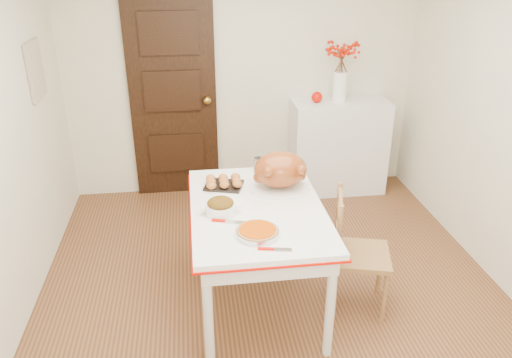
{
  "coord_description": "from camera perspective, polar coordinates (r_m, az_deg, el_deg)",
  "views": [
    {
      "loc": [
        -0.54,
        -2.91,
        2.38
      ],
      "look_at": [
        -0.13,
        0.07,
        0.97
      ],
      "focal_mm": 34.97,
      "sensor_mm": 36.0,
      "label": 1
    }
  ],
  "objects": [
    {
      "name": "berry_vase",
      "position": [
        5.04,
        9.7,
        12.1
      ],
      "size": [
        0.32,
        0.32,
        0.62
      ],
      "primitive_type": null,
      "color": "white",
      "rests_on": "sideboard"
    },
    {
      "name": "drinking_glass",
      "position": [
        3.85,
        0.27,
        1.63
      ],
      "size": [
        0.08,
        0.08,
        0.12
      ],
      "primitive_type": "cylinder",
      "rotation": [
        0.0,
        0.0,
        -0.29
      ],
      "color": "white",
      "rests_on": "kitchen_table"
    },
    {
      "name": "floor",
      "position": [
        3.8,
        2.15,
        -13.77
      ],
      "size": [
        3.5,
        4.0,
        0.0
      ],
      "primitive_type": "cube",
      "color": "#472918",
      "rests_on": "ground"
    },
    {
      "name": "kitchen_table",
      "position": [
        3.57,
        0.11,
        -8.77
      ],
      "size": [
        0.91,
        1.32,
        0.79
      ],
      "primitive_type": null,
      "color": "white",
      "rests_on": "floor"
    },
    {
      "name": "wall_back",
      "position": [
        5.07,
        -1.54,
        12.14
      ],
      "size": [
        3.5,
        0.0,
        2.5
      ],
      "primitive_type": "cube",
      "color": "beige",
      "rests_on": "ground"
    },
    {
      "name": "stuffing_dish",
      "position": [
        3.26,
        -4.08,
        -3.13
      ],
      "size": [
        0.31,
        0.27,
        0.1
      ],
      "primitive_type": null,
      "rotation": [
        0.0,
        0.0,
        -0.31
      ],
      "color": "#462F0B",
      "rests_on": "kitchen_table"
    },
    {
      "name": "sideboard",
      "position": [
        5.28,
        9.35,
        3.66
      ],
      "size": [
        0.97,
        0.43,
        0.97
      ],
      "primitive_type": "cube",
      "color": "silver",
      "rests_on": "floor"
    },
    {
      "name": "pie_server",
      "position": [
        2.9,
        2.16,
        -8.02
      ],
      "size": [
        0.2,
        0.09,
        0.01
      ],
      "primitive_type": null,
      "rotation": [
        0.0,
        0.0,
        -0.2
      ],
      "color": "silver",
      "rests_on": "kitchen_table"
    },
    {
      "name": "door_back",
      "position": [
        5.07,
        -9.46,
        9.24
      ],
      "size": [
        0.85,
        0.06,
        2.06
      ],
      "primitive_type": "cube",
      "color": "black",
      "rests_on": "ground"
    },
    {
      "name": "pumpkin_pie",
      "position": [
        3.03,
        0.17,
        -5.99
      ],
      "size": [
        0.32,
        0.32,
        0.05
      ],
      "primitive_type": "cylinder",
      "rotation": [
        0.0,
        0.0,
        -0.26
      ],
      "color": "#B64100",
      "rests_on": "kitchen_table"
    },
    {
      "name": "photo_board",
      "position": [
        4.37,
        -23.92,
        11.32
      ],
      "size": [
        0.03,
        0.35,
        0.45
      ],
      "primitive_type": "cube",
      "color": "beige",
      "rests_on": "ground"
    },
    {
      "name": "apple",
      "position": [
        5.04,
        6.98,
        9.27
      ],
      "size": [
        0.11,
        0.11,
        0.11
      ],
      "primitive_type": "sphere",
      "color": "#CA0A00",
      "rests_on": "sideboard"
    },
    {
      "name": "rolls_tray",
      "position": [
        3.63,
        -3.71,
        -0.35
      ],
      "size": [
        0.31,
        0.28,
        0.07
      ],
      "primitive_type": null,
      "rotation": [
        0.0,
        0.0,
        -0.3
      ],
      "color": "#A46132",
      "rests_on": "kitchen_table"
    },
    {
      "name": "carving_knife",
      "position": [
        3.17,
        -2.91,
        -4.87
      ],
      "size": [
        0.25,
        0.12,
        0.01
      ],
      "primitive_type": null,
      "rotation": [
        0.0,
        0.0,
        -0.28
      ],
      "color": "silver",
      "rests_on": "kitchen_table"
    },
    {
      "name": "shaker_pair",
      "position": [
        3.79,
        3.58,
        0.97
      ],
      "size": [
        0.1,
        0.05,
        0.09
      ],
      "primitive_type": null,
      "rotation": [
        0.0,
        0.0,
        0.16
      ],
      "color": "white",
      "rests_on": "kitchen_table"
    },
    {
      "name": "chair_oak",
      "position": [
        3.58,
        11.92,
        -8.23
      ],
      "size": [
        0.49,
        0.49,
        0.9
      ],
      "primitive_type": null,
      "rotation": [
        0.0,
        0.0,
        1.31
      ],
      "color": "olive",
      "rests_on": "floor"
    },
    {
      "name": "turkey_platter",
      "position": [
        3.54,
        2.79,
        0.85
      ],
      "size": [
        0.44,
        0.35,
        0.28
      ],
      "primitive_type": null,
      "rotation": [
        0.0,
        0.0,
        -0.0
      ],
      "color": "#93421B",
      "rests_on": "kitchen_table"
    }
  ]
}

